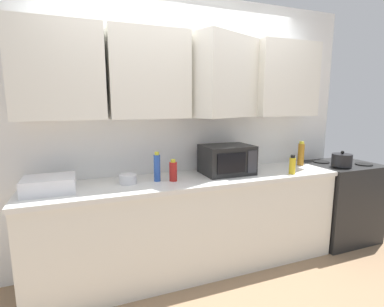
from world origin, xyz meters
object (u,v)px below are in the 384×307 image
Objects in this scene: stove_range at (339,201)px; bottle_amber_vinegar at (301,154)px; bottle_yellow_mustard at (292,165)px; microwave at (227,159)px; bowl_ceramic_small at (128,179)px; bottle_red_sauce at (173,171)px; kettle at (342,160)px; bottle_blue_cleaner at (157,167)px; dish_rack at (49,184)px.

bottle_amber_vinegar is at bearing 168.39° from stove_range.
bottle_yellow_mustard is at bearing -141.04° from bottle_amber_vinegar.
microwave is 0.64m from bottle_yellow_mustard.
bottle_yellow_mustard is at bearing -8.40° from bowl_ceramic_small.
bottle_yellow_mustard is 1.18m from bottle_red_sauce.
kettle is 0.79× the size of bottle_blue_cleaner.
dish_rack is 0.61m from bowl_ceramic_small.
microwave is at bearing 157.26° from bottle_yellow_mustard.
kettle reaches higher than dish_rack.
bottle_amber_vinegar is 1.80× the size of bowl_ceramic_small.
dish_rack is at bearing 176.80° from kettle.
bottle_amber_vinegar is 1.92m from bowl_ceramic_small.
kettle is 0.43× the size of microwave.
dish_rack is (-2.86, 0.16, -0.02)m from kettle.
bottle_blue_cleaner is 0.15m from bottle_red_sauce.
bottle_red_sauce is (-1.16, 0.17, 0.00)m from bottle_yellow_mustard.
bottle_red_sauce is (-2.03, -0.02, 0.54)m from stove_range.
stove_range is 1.57m from microwave.
kettle is at bearing 3.91° from bottle_yellow_mustard.
bottle_amber_vinegar is (0.95, 0.05, -0.01)m from microwave.
stove_range is 4.69× the size of bottle_red_sauce.
dish_rack is 1.45× the size of bottle_blue_cleaner.
microwave is (-1.29, 0.20, 0.06)m from kettle.
stove_range is 6.14× the size of bowl_ceramic_small.
bottle_blue_cleaner is at bearing -177.29° from bottle_amber_vinegar.
bottle_blue_cleaner reaches higher than stove_range.
bottle_yellow_mustard is at bearing -22.74° from microwave.
kettle reaches higher than bowl_ceramic_small.
bottle_red_sauce is at bearing -179.53° from stove_range.
kettle is 1.06× the size of bottle_red_sauce.
microwave reaches higher than bottle_amber_vinegar.
bottle_red_sauce is at bearing -2.11° from dish_rack.
bottle_blue_cleaner is 1.76× the size of bowl_ceramic_small.
microwave is 2.47× the size of bottle_red_sauce.
bottle_red_sauce reaches higher than bowl_ceramic_small.
bottle_yellow_mustard is at bearing -8.37° from bottle_red_sauce.
bottle_red_sauce is 1.31× the size of bowl_ceramic_small.
bottle_amber_vinegar is at bearing 2.73° from microwave.
microwave is at bearing -177.27° from bottle_amber_vinegar.
dish_rack is at bearing -178.08° from bottle_amber_vinegar.
bowl_ceramic_small is at bearing -178.96° from microwave.
stove_range is 1.04m from bottle_yellow_mustard.
bottle_amber_vinegar reaches higher than dish_rack.
bottle_amber_vinegar is 1.42× the size of bottle_yellow_mustard.
bottle_amber_vinegar is at bearing 1.92° from dish_rack.
bottle_yellow_mustard is (-0.70, -0.05, 0.01)m from kettle.
microwave is at bearing 2.69° from bottle_blue_cleaner.
kettle is 1.39× the size of bowl_ceramic_small.
dish_rack reaches higher than bowl_ceramic_small.
bottle_amber_vinegar reaches higher than bowl_ceramic_small.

